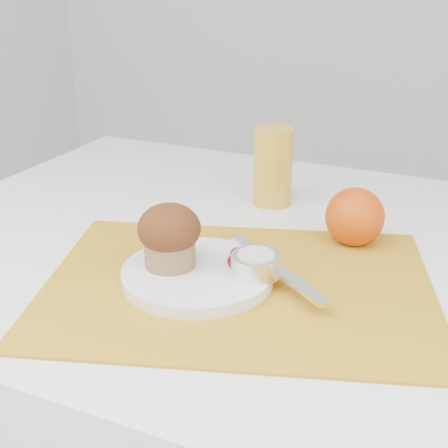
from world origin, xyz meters
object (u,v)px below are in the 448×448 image
at_px(orange, 355,217).
at_px(juice_glass, 273,167).
at_px(plate, 198,274).
at_px(muffin, 169,235).

distance_m(orange, juice_glass, 0.19).
xyz_separation_m(plate, muffin, (-0.04, -0.00, 0.05)).
bearing_deg(plate, juice_glass, 92.22).
distance_m(plate, juice_glass, 0.30).
relative_size(juice_glass, muffin, 1.57).
bearing_deg(muffin, orange, 47.00).
distance_m(juice_glass, muffin, 0.30).
distance_m(plate, orange, 0.25).
relative_size(plate, orange, 2.29).
bearing_deg(plate, orange, 52.69).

